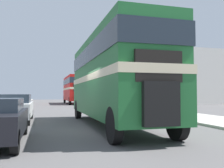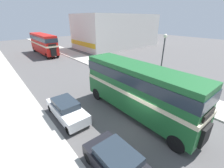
{
  "view_description": "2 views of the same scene",
  "coord_description": "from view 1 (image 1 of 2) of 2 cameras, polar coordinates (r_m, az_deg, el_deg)",
  "views": [
    {
      "loc": [
        -2.37,
        -10.12,
        1.53
      ],
      "look_at": [
        0.8,
        1.37,
        2.0
      ],
      "focal_mm": 40.0,
      "sensor_mm": 36.0,
      "label": 1
    },
    {
      "loc": [
        -7.4,
        -5.42,
        7.31
      ],
      "look_at": [
        0.8,
        4.44,
        1.63
      ],
      "focal_mm": 24.0,
      "sensor_mm": 36.0,
      "label": 2
    }
  ],
  "objects": [
    {
      "name": "bicycle_on_pavement",
      "position": [
        24.71,
        7.47,
        -4.68
      ],
      "size": [
        0.05,
        1.76,
        0.78
      ],
      "color": "black",
      "rests_on": "sidewalk_right"
    },
    {
      "name": "bus_distant",
      "position": [
        39.38,
        -8.72,
        -0.79
      ],
      "size": [
        2.39,
        11.09,
        4.22
      ],
      "color": "red",
      "rests_on": "ground_plane"
    },
    {
      "name": "pedestrian_walking",
      "position": [
        20.0,
        12.97,
        -3.58
      ],
      "size": [
        0.33,
        0.33,
        1.65
      ],
      "color": "#282833",
      "rests_on": "sidewalk_right"
    },
    {
      "name": "double_decker_bus",
      "position": [
        11.93,
        0.03,
        2.26
      ],
      "size": [
        2.45,
        10.32,
        4.12
      ],
      "color": "#1E602D",
      "rests_on": "ground_plane"
    },
    {
      "name": "ground_plane",
      "position": [
        10.5,
        -2.27,
        -10.63
      ],
      "size": [
        120.0,
        120.0,
        0.0
      ],
      "primitive_type": "plane",
      "color": "#565454"
    },
    {
      "name": "car_parked_mid",
      "position": [
        14.62,
        -21.17,
        -5.06
      ],
      "size": [
        1.68,
        4.41,
        1.5
      ],
      "color": "white",
      "rests_on": "ground_plane"
    },
    {
      "name": "street_lamp",
      "position": [
        14.92,
        16.38,
        7.2
      ],
      "size": [
        0.36,
        0.36,
        5.86
      ],
      "color": "#38383D",
      "rests_on": "sidewalk_right"
    },
    {
      "name": "shop_building_block",
      "position": [
        43.36,
        16.82,
        1.23
      ],
      "size": [
        21.41,
        11.51,
        8.21
      ],
      "color": "silver",
      "rests_on": "ground_plane"
    }
  ]
}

